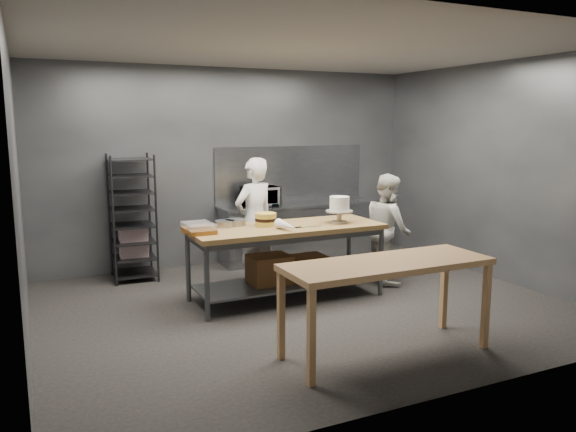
% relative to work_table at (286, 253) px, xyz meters
% --- Properties ---
extents(ground, '(6.00, 6.00, 0.00)m').
position_rel_work_table_xyz_m(ground, '(0.07, -0.38, -0.57)').
color(ground, black).
rests_on(ground, ground).
extents(back_wall, '(6.00, 0.04, 3.00)m').
position_rel_work_table_xyz_m(back_wall, '(0.07, 2.12, 0.93)').
color(back_wall, '#4C4F54').
rests_on(back_wall, ground).
extents(work_table, '(2.40, 0.90, 0.92)m').
position_rel_work_table_xyz_m(work_table, '(0.00, 0.00, 0.00)').
color(work_table, brown).
rests_on(work_table, ground).
extents(near_counter, '(2.00, 0.70, 0.90)m').
position_rel_work_table_xyz_m(near_counter, '(0.13, -1.96, 0.24)').
color(near_counter, olive).
rests_on(near_counter, ground).
extents(back_counter, '(2.60, 0.60, 0.90)m').
position_rel_work_table_xyz_m(back_counter, '(1.07, 1.80, -0.12)').
color(back_counter, slate).
rests_on(back_counter, ground).
extents(splashback_panel, '(2.60, 0.02, 0.90)m').
position_rel_work_table_xyz_m(splashback_panel, '(1.07, 2.10, 0.78)').
color(splashback_panel, slate).
rests_on(splashback_panel, back_counter).
extents(speed_rack, '(0.63, 0.68, 1.75)m').
position_rel_work_table_xyz_m(speed_rack, '(-1.55, 1.72, 0.28)').
color(speed_rack, black).
rests_on(speed_rack, ground).
extents(chef_behind, '(0.72, 0.59, 1.72)m').
position_rel_work_table_xyz_m(chef_behind, '(-0.10, 0.81, 0.29)').
color(chef_behind, white).
rests_on(chef_behind, ground).
extents(chef_right, '(0.72, 0.84, 1.49)m').
position_rel_work_table_xyz_m(chef_right, '(1.58, 0.10, 0.17)').
color(chef_right, silver).
rests_on(chef_right, ground).
extents(microwave, '(0.54, 0.37, 0.30)m').
position_rel_work_table_xyz_m(microwave, '(0.40, 1.80, 0.48)').
color(microwave, black).
rests_on(microwave, back_counter).
extents(frosted_cake_stand, '(0.34, 0.34, 0.34)m').
position_rel_work_table_xyz_m(frosted_cake_stand, '(0.70, -0.10, 0.56)').
color(frosted_cake_stand, '#ACA289').
rests_on(frosted_cake_stand, work_table).
extents(layer_cake, '(0.26, 0.26, 0.16)m').
position_rel_work_table_xyz_m(layer_cake, '(-0.23, 0.10, 0.43)').
color(layer_cake, '#EAD24A').
rests_on(layer_cake, work_table).
extents(cake_pans, '(0.40, 0.28, 0.07)m').
position_rel_work_table_xyz_m(cake_pans, '(-0.62, 0.27, 0.39)').
color(cake_pans, gray).
rests_on(cake_pans, work_table).
extents(piping_bag, '(0.17, 0.39, 0.12)m').
position_rel_work_table_xyz_m(piping_bag, '(-0.13, -0.30, 0.41)').
color(piping_bag, white).
rests_on(piping_bag, work_table).
extents(offset_spatula, '(0.36, 0.02, 0.02)m').
position_rel_work_table_xyz_m(offset_spatula, '(0.15, -0.20, 0.35)').
color(offset_spatula, slate).
rests_on(offset_spatula, work_table).
extents(pastry_clamshells, '(0.32, 0.44, 0.11)m').
position_rel_work_table_xyz_m(pastry_clamshells, '(-1.10, 0.03, 0.40)').
color(pastry_clamshells, '#A76B21').
rests_on(pastry_clamshells, work_table).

